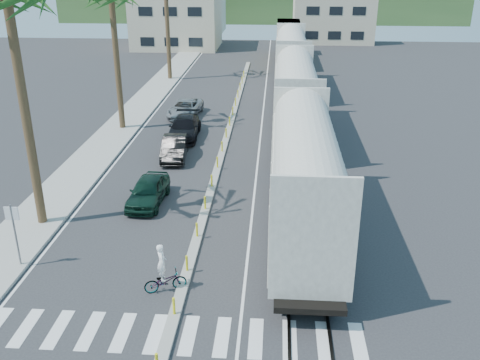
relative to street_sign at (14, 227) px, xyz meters
name	(u,v)px	position (x,y,z in m)	size (l,w,h in m)	color
ground	(179,301)	(7.30, -2.00, -1.97)	(140.00, 140.00, 0.00)	#28282B
sidewalk	(130,117)	(-1.20, 23.00, -1.90)	(3.00, 90.00, 0.15)	gray
rails	(292,111)	(12.30, 26.00, -1.94)	(1.56, 100.00, 0.06)	black
median	(226,138)	(7.30, 17.96, -1.88)	(0.45, 60.00, 0.85)	gray
crosswalk	(169,334)	(7.30, -4.00, -1.97)	(14.00, 2.20, 0.01)	silver
lane_markings	(206,120)	(5.15, 23.00, -1.97)	(9.42, 90.00, 0.01)	silver
freight_train	(294,83)	(12.30, 24.15, 0.93)	(3.00, 60.94, 5.85)	#ADAB9E
street_sign	(14,227)	(0.00, 0.00, 0.00)	(0.60, 0.08, 3.00)	slate
buildings	(216,10)	(0.89, 69.66, 2.39)	(38.00, 27.00, 10.00)	#B9AE93
car_lead	(148,191)	(4.09, 6.81, -1.24)	(1.91, 4.35, 1.46)	black
car_second	(175,148)	(4.25, 13.88, -1.25)	(1.89, 4.52, 1.45)	black
car_third	(184,128)	(4.18, 18.23, -1.21)	(2.29, 5.29, 1.52)	black
car_rear	(185,108)	(3.30, 23.91, -1.29)	(2.71, 5.08, 1.36)	#989A9D
cyclist	(165,277)	(6.62, -1.33, -1.31)	(1.73, 2.11, 2.12)	#9EA0A5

